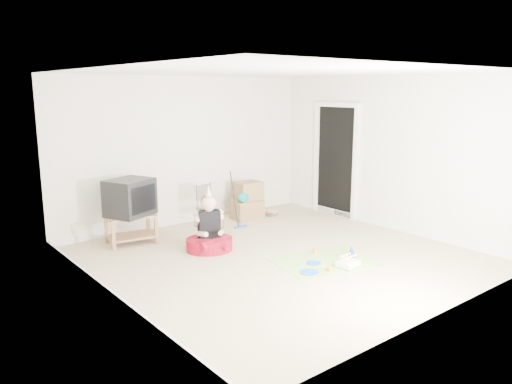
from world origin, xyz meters
TOP-DOWN VIEW (x-y plane):
  - ground at (0.00, 0.00)m, footprint 5.00×5.00m
  - doorway_recess at (2.48, 1.20)m, footprint 0.02×0.90m
  - tv_stand at (-1.39, 1.90)m, footprint 0.79×0.55m
  - crt_tv at (-1.39, 1.90)m, footprint 0.82×0.76m
  - folding_chair at (0.02, 1.81)m, footprint 0.42×0.41m
  - cardboard_boxes at (0.96, 1.99)m, footprint 0.58×0.46m
  - floor_mop at (0.49, 1.57)m, footprint 0.25×0.33m
  - book_pile at (1.46, 1.94)m, footprint 0.26×0.30m
  - seated_woman at (-0.63, 0.86)m, footprint 0.89×0.89m
  - party_mat at (0.34, -0.58)m, footprint 1.49×1.20m
  - birthday_cake at (0.45, -0.92)m, footprint 0.31×0.26m
  - blue_plate_near at (0.17, -0.54)m, footprint 0.21×0.21m
  - blue_plate_far at (-0.12, -0.76)m, footprint 0.31×0.31m
  - orange_cup_near at (0.51, -0.24)m, footprint 0.09×0.09m
  - orange_cup_far at (0.12, -0.89)m, footprint 0.08×0.08m
  - blue_party_hat at (0.78, -0.69)m, footprint 0.16×0.16m

SIDE VIEW (x-z plane):
  - ground at x=0.00m, z-range 0.00..0.00m
  - party_mat at x=0.34m, z-range 0.00..0.01m
  - blue_plate_near at x=0.17m, z-range 0.01..0.02m
  - blue_plate_far at x=-0.12m, z-range 0.01..0.02m
  - birthday_cake at x=0.45m, z-range -0.03..0.11m
  - orange_cup_far at x=0.12m, z-range 0.01..0.08m
  - book_pile at x=1.46m, z-range 0.00..0.09m
  - orange_cup_near at x=0.51m, z-range 0.01..0.08m
  - blue_party_hat at x=0.78m, z-range 0.01..0.18m
  - seated_woman at x=-0.63m, z-range -0.28..0.72m
  - floor_mop at x=0.49m, z-range -0.22..0.74m
  - tv_stand at x=-1.39m, z-range 0.04..0.50m
  - cardboard_boxes at x=0.96m, z-range -0.01..0.67m
  - folding_chair at x=0.02m, z-range -0.01..0.78m
  - crt_tv at x=-1.39m, z-range 0.46..1.02m
  - doorway_recess at x=2.48m, z-range 0.00..2.05m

